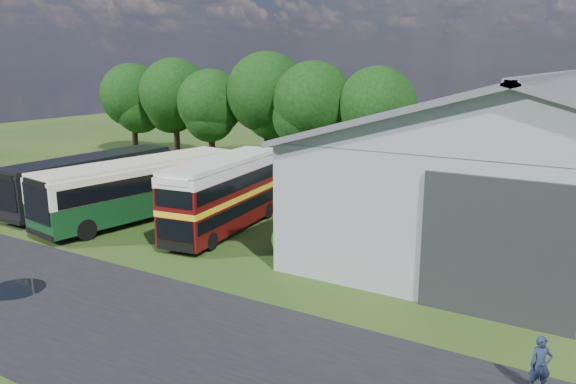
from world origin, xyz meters
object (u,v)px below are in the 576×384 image
Objects in this scene: storage_shed at (550,153)px; visitor_a at (540,365)px; bus_green_single at (141,188)px; bus_maroon_double at (224,195)px; bus_dark_single at (91,180)px.

storage_shed is 15.59× the size of visitor_a.
visitor_a is at bearing -9.19° from bus_green_single.
bus_maroon_double reaches higher than bus_dark_single.
bus_dark_single is at bearing 139.56° from visitor_a.
bus_green_single is at bearing 178.23° from bus_maroon_double.
storage_shed reaches higher than bus_green_single.
bus_dark_single is (-4.65, 0.37, -0.12)m from bus_green_single.
bus_maroon_double is at bearing 130.40° from visitor_a.
bus_maroon_double is at bearing 1.63° from bus_dark_single.
bus_green_single is at bearing -155.71° from storage_shed.
bus_dark_single is 7.12× the size of visitor_a.
visitor_a is (21.82, -6.98, -0.98)m from bus_green_single.
storage_shed is at bearing 23.14° from bus_maroon_double.
bus_green_single is 1.10× the size of bus_dark_single.
visitor_a is (26.47, -7.35, -0.86)m from bus_dark_single.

